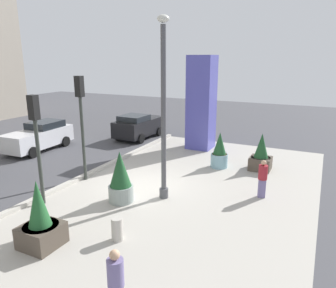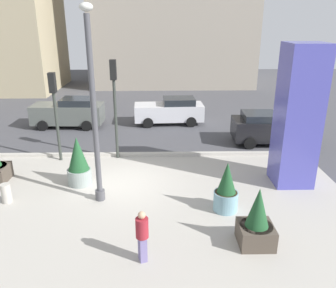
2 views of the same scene
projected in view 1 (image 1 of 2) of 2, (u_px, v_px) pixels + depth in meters
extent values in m
plane|color=#47474C|center=(74.00, 173.00, 15.84)|extent=(60.00, 60.00, 0.00)
cube|color=#ADA89E|center=(186.00, 195.00, 13.27)|extent=(18.00, 10.00, 0.02)
cube|color=#B7B2A8|center=(88.00, 174.00, 15.44)|extent=(18.00, 0.24, 0.16)
cylinder|color=#4C4C51|center=(164.00, 193.00, 12.99)|extent=(0.36, 0.36, 0.40)
cylinder|color=#4C4C51|center=(164.00, 117.00, 12.18)|extent=(0.20, 0.20, 6.65)
ellipsoid|color=silver|center=(163.00, 19.00, 11.28)|extent=(0.44, 0.44, 0.28)
cube|color=#4C4CAD|center=(201.00, 103.00, 19.57)|extent=(1.49, 1.49, 5.67)
cube|color=#4C4238|center=(42.00, 235.00, 9.61)|extent=(1.10, 1.10, 0.69)
cylinder|color=#382819|center=(41.00, 226.00, 9.53)|extent=(1.05, 1.05, 0.04)
cone|color=#235B2D|center=(38.00, 203.00, 9.34)|extent=(0.67, 0.67, 1.41)
cylinder|color=gray|center=(121.00, 194.00, 12.62)|extent=(0.98, 0.98, 0.66)
cylinder|color=#382819|center=(121.00, 186.00, 12.54)|extent=(0.90, 0.90, 0.04)
cone|color=#1E4C28|center=(120.00, 169.00, 12.36)|extent=(0.84, 0.84, 1.40)
cylinder|color=#7AA8B7|center=(219.00, 161.00, 16.57)|extent=(0.87, 0.87, 0.72)
cylinder|color=#382819|center=(219.00, 154.00, 16.49)|extent=(0.80, 0.80, 0.04)
cone|color=#1E4C28|center=(220.00, 143.00, 16.33)|extent=(0.67, 0.67, 1.13)
cube|color=#4C4238|center=(260.00, 164.00, 16.22)|extent=(1.04, 1.04, 0.66)
cylinder|color=#382819|center=(261.00, 158.00, 16.14)|extent=(0.99, 0.99, 0.04)
cone|color=#1E4C28|center=(262.00, 146.00, 15.97)|extent=(0.70, 0.70, 1.24)
cylinder|color=#B2ADA3|center=(117.00, 229.00, 9.90)|extent=(0.36, 0.36, 0.75)
cylinder|color=#333833|center=(83.00, 140.00, 14.48)|extent=(0.14, 0.14, 3.85)
cube|color=black|center=(79.00, 86.00, 13.87)|extent=(0.28, 0.32, 0.90)
sphere|color=yellow|center=(76.00, 80.00, 13.87)|extent=(0.18, 0.18, 0.18)
cylinder|color=#333833|center=(40.00, 163.00, 12.09)|extent=(0.14, 0.14, 3.31)
cube|color=black|center=(33.00, 108.00, 11.55)|extent=(0.28, 0.32, 0.90)
sphere|color=green|center=(31.00, 115.00, 11.69)|extent=(0.18, 0.18, 0.18)
cube|color=black|center=(139.00, 127.00, 22.60)|extent=(4.00, 2.02, 1.08)
cube|color=#1E2328|center=(134.00, 118.00, 21.92)|extent=(1.83, 1.72, 0.37)
cylinder|color=black|center=(137.00, 129.00, 24.20)|extent=(0.65, 0.24, 0.64)
cylinder|color=black|center=(159.00, 131.00, 23.34)|extent=(0.65, 0.24, 0.64)
cylinder|color=black|center=(118.00, 136.00, 22.12)|extent=(0.65, 0.24, 0.64)
cylinder|color=black|center=(141.00, 139.00, 21.26)|extent=(0.65, 0.24, 0.64)
cube|color=silver|center=(38.00, 138.00, 19.59)|extent=(4.48, 1.96, 1.00)
cube|color=#1E2328|center=(45.00, 124.00, 20.00)|extent=(2.05, 1.63, 0.41)
cylinder|color=black|center=(33.00, 152.00, 18.17)|extent=(0.65, 0.25, 0.64)
cylinder|color=black|center=(10.00, 149.00, 18.84)|extent=(0.65, 0.25, 0.64)
cylinder|color=black|center=(65.00, 141.00, 20.58)|extent=(0.65, 0.25, 0.64)
cylinder|color=black|center=(45.00, 139.00, 21.26)|extent=(0.65, 0.25, 0.64)
cube|color=slate|center=(262.00, 188.00, 12.97)|extent=(0.28, 0.33, 0.78)
cylinder|color=maroon|center=(263.00, 172.00, 12.80)|extent=(0.46, 0.46, 0.59)
sphere|color=tan|center=(264.00, 163.00, 12.69)|extent=(0.21, 0.21, 0.21)
cylinder|color=slate|center=(115.00, 273.00, 6.72)|extent=(0.47, 0.47, 0.62)
sphere|color=tan|center=(115.00, 255.00, 6.61)|extent=(0.22, 0.22, 0.22)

